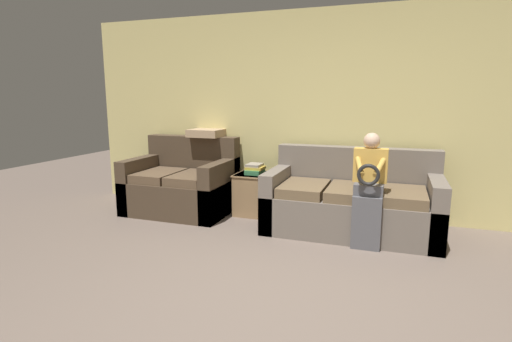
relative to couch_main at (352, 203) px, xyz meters
The scene contains 8 objects.
ground_plane 2.21m from the couch_main, 97.20° to the right, with size 14.00×14.00×0.00m, color #6B5B51.
wall_back 1.14m from the couch_main, 116.18° to the left, with size 6.89×0.06×2.55m.
couch_main is the anchor object (origin of this frame).
couch_side 2.20m from the couch_main, behind, with size 1.31×0.95×0.97m.
child_left_seated 0.55m from the couch_main, 64.32° to the right, with size 0.34×0.37×1.14m.
side_shelf 1.28m from the couch_main, 168.38° to the left, with size 0.46×0.50×0.53m.
book_stack 1.30m from the couch_main, 168.68° to the left, with size 0.21×0.26×0.13m.
throw_pillow 2.13m from the couch_main, 168.86° to the left, with size 0.43×0.43×0.10m.
Camera 1 is at (0.70, -2.29, 1.50)m, focal length 28.00 mm.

